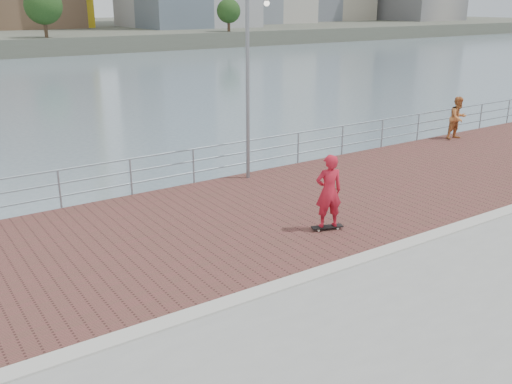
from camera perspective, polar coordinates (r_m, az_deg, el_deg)
water at (r=12.99m, az=5.14°, el=-16.34°), size 400.00×400.00×0.00m
brick_lane at (r=14.66m, az=-3.50°, el=-3.13°), size 40.00×6.80×0.02m
curb at (r=11.95m, az=5.42°, el=-8.33°), size 40.00×0.40×0.06m
guardrail at (r=17.31m, az=-9.30°, el=2.47°), size 39.06×0.06×1.13m
street_lamp at (r=17.20m, az=-0.04°, el=14.68°), size 0.44×1.27×5.99m
skateboard at (r=14.29m, az=7.13°, el=-3.48°), size 0.81×0.46×0.09m
skateboarder at (r=13.97m, az=7.28°, el=0.08°), size 0.78×0.64×1.84m
bystander at (r=24.85m, az=19.54°, el=7.00°), size 0.89×0.72×1.73m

